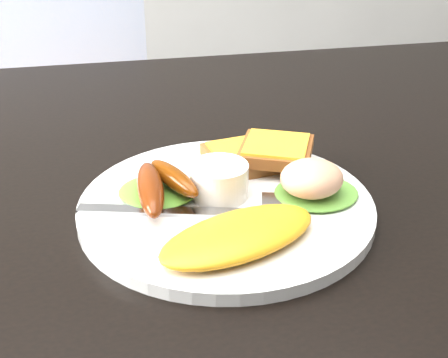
{
  "coord_description": "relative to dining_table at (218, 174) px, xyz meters",
  "views": [
    {
      "loc": [
        -0.13,
        -0.64,
        1.07
      ],
      "look_at": [
        -0.02,
        -0.11,
        0.78
      ],
      "focal_mm": 50.0,
      "sensor_mm": 36.0,
      "label": 1
    }
  ],
  "objects": [
    {
      "name": "lettuce_right",
      "position": [
        0.07,
        -0.13,
        0.04
      ],
      "size": [
        0.09,
        0.08,
        0.01
      ],
      "primitive_type": "ellipsoid",
      "rotation": [
        0.0,
        0.0,
        0.08
      ],
      "color": "#459029",
      "rests_on": "plate"
    },
    {
      "name": "toast_a",
      "position": [
        0.02,
        -0.04,
        0.04
      ],
      "size": [
        0.09,
        0.09,
        0.01
      ],
      "primitive_type": "cube",
      "rotation": [
        0.0,
        0.0,
        0.16
      ],
      "color": "brown",
      "rests_on": "plate"
    },
    {
      "name": "dining_table",
      "position": [
        0.0,
        0.0,
        0.0
      ],
      "size": [
        1.2,
        0.8,
        0.04
      ],
      "primitive_type": "cube",
      "color": "black",
      "rests_on": "ground"
    },
    {
      "name": "potato_salad",
      "position": [
        0.07,
        -0.13,
        0.06
      ],
      "size": [
        0.08,
        0.08,
        0.03
      ],
      "primitive_type": "ellipsoid",
      "rotation": [
        0.0,
        0.0,
        0.38
      ],
      "color": "beige",
      "rests_on": "lettuce_right"
    },
    {
      "name": "fork",
      "position": [
        -0.07,
        -0.13,
        0.03
      ],
      "size": [
        0.18,
        0.06,
        0.0
      ],
      "primitive_type": "cube",
      "rotation": [
        0.0,
        0.0,
        -0.26
      ],
      "color": "#ADAFB7",
      "rests_on": "plate"
    },
    {
      "name": "plate",
      "position": [
        -0.02,
        -0.12,
        0.03
      ],
      "size": [
        0.29,
        0.29,
        0.01
      ],
      "primitive_type": "cylinder",
      "color": "white",
      "rests_on": "dining_table"
    },
    {
      "name": "omelette",
      "position": [
        -0.02,
        -0.2,
        0.04
      ],
      "size": [
        0.17,
        0.12,
        0.02
      ],
      "primitive_type": "ellipsoid",
      "rotation": [
        0.0,
        0.0,
        0.37
      ],
      "color": "#FAAA32",
      "rests_on": "plate"
    },
    {
      "name": "sausage_b",
      "position": [
        -0.06,
        -0.1,
        0.05
      ],
      "size": [
        0.05,
        0.09,
        0.02
      ],
      "primitive_type": "ellipsoid",
      "rotation": [
        0.0,
        0.0,
        0.4
      ],
      "color": "#6B2C05",
      "rests_on": "lettuce_left"
    },
    {
      "name": "lettuce_left",
      "position": [
        -0.08,
        -0.09,
        0.04
      ],
      "size": [
        0.09,
        0.09,
        0.01
      ],
      "primitive_type": "ellipsoid",
      "rotation": [
        0.0,
        0.0,
        -0.19
      ],
      "color": "#578429",
      "rests_on": "plate"
    },
    {
      "name": "ramekin",
      "position": [
        -0.02,
        -0.11,
        0.05
      ],
      "size": [
        0.07,
        0.07,
        0.03
      ],
      "primitive_type": "cylinder",
      "rotation": [
        0.0,
        0.0,
        -0.17
      ],
      "color": "white",
      "rests_on": "plate"
    },
    {
      "name": "sausage_a",
      "position": [
        -0.09,
        -0.12,
        0.05
      ],
      "size": [
        0.03,
        0.1,
        0.03
      ],
      "primitive_type": "ellipsoid",
      "rotation": [
        0.0,
        0.0,
        -0.03
      ],
      "color": "brown",
      "rests_on": "lettuce_left"
    },
    {
      "name": "toast_b",
      "position": [
        0.05,
        -0.06,
        0.05
      ],
      "size": [
        0.1,
        0.1,
        0.01
      ],
      "primitive_type": "cube",
      "rotation": [
        0.0,
        0.0,
        -0.42
      ],
      "color": "brown",
      "rests_on": "toast_a"
    },
    {
      "name": "dining_chair",
      "position": [
        -0.2,
        0.75,
        -0.28
      ],
      "size": [
        0.4,
        0.4,
        0.05
      ],
      "primitive_type": "cube",
      "rotation": [
        0.0,
        0.0,
        0.01
      ],
      "color": "tan",
      "rests_on": "ground"
    }
  ]
}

